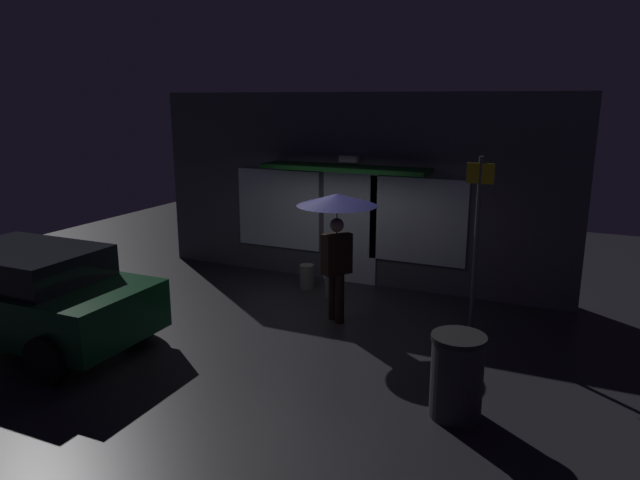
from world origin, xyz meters
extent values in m
plane|color=#26262B|center=(0.00, 0.00, 0.00)|extent=(18.00, 18.00, 0.00)
cube|color=#4C4C56|center=(0.00, 2.35, 1.84)|extent=(8.39, 0.30, 3.67)
cube|color=white|center=(0.00, 2.18, 1.10)|extent=(1.10, 0.04, 2.20)
cube|color=white|center=(-1.58, 2.18, 1.35)|extent=(1.85, 0.04, 1.60)
cube|color=white|center=(1.34, 2.18, 1.35)|extent=(1.85, 0.04, 1.60)
cube|color=white|center=(0.00, 2.10, 2.45)|extent=(0.36, 0.16, 0.12)
cube|color=#144C19|center=(0.00, 1.85, 2.30)|extent=(3.20, 0.70, 0.08)
cylinder|color=black|center=(0.67, 0.09, 0.41)|extent=(0.15, 0.15, 0.81)
cylinder|color=black|center=(0.51, 0.21, 0.41)|extent=(0.15, 0.15, 0.81)
cube|color=black|center=(0.59, 0.15, 1.14)|extent=(0.46, 0.51, 0.66)
cube|color=silver|center=(0.48, 0.08, 1.14)|extent=(0.10, 0.13, 0.52)
cube|color=#B28C19|center=(0.48, 0.08, 1.12)|extent=(0.05, 0.05, 0.42)
sphere|color=tan|center=(0.59, 0.15, 1.61)|extent=(0.22, 0.22, 0.22)
cylinder|color=slate|center=(0.59, 0.15, 1.64)|extent=(0.02, 0.02, 0.94)
cone|color=#14144C|center=(0.59, 0.15, 2.02)|extent=(1.28, 1.28, 0.19)
cube|color=#0C3F1E|center=(-3.22, -2.52, 0.63)|extent=(3.83, 1.74, 0.71)
cube|color=black|center=(-3.22, -2.52, 1.21)|extent=(2.15, 1.52, 0.46)
cylinder|color=black|center=(-1.93, -1.65, 0.32)|extent=(0.64, 0.22, 0.64)
cylinder|color=black|center=(-1.92, -3.36, 0.32)|extent=(0.64, 0.22, 0.64)
cylinder|color=black|center=(-4.52, -1.67, 0.32)|extent=(0.64, 0.22, 0.64)
cylinder|color=#595B60|center=(2.68, 0.60, 1.37)|extent=(0.07, 0.07, 2.74)
cube|color=gold|center=(2.68, 0.58, 2.49)|extent=(0.40, 0.02, 0.30)
cylinder|color=slate|center=(-0.58, 1.45, 0.23)|extent=(0.28, 0.28, 0.47)
cylinder|color=slate|center=(0.05, 1.15, 0.31)|extent=(0.20, 0.20, 0.61)
cylinder|color=#2D2D33|center=(2.99, -1.99, 0.46)|extent=(0.59, 0.59, 0.93)
cylinder|color=black|center=(2.99, -1.99, 0.96)|extent=(0.62, 0.62, 0.06)
camera|label=1|loc=(4.11, -8.15, 3.56)|focal=32.78mm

